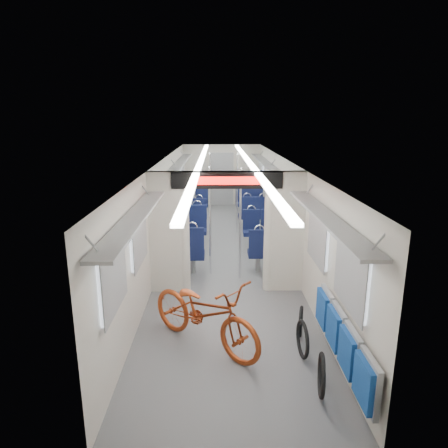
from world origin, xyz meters
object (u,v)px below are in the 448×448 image
(bike_hoop_b, at_px, (302,341))
(seat_bay_far_left, at_px, (193,206))
(bike_hoop_a, at_px, (321,377))
(bicycle, at_px, (204,312))
(seat_bay_near_right, at_px, (265,237))
(stanchion_near_right, at_px, (240,225))
(bike_hoop_c, at_px, (301,323))
(flip_bench, at_px, (342,340))
(seat_bay_near_left, at_px, (185,235))
(stanchion_far_right, at_px, (237,194))
(seat_bay_far_right, at_px, (252,205))
(stanchion_far_left, at_px, (210,193))
(stanchion_near_left, at_px, (210,222))

(bike_hoop_b, relative_size, seat_bay_far_left, 0.26)
(bike_hoop_a, bearing_deg, bicycle, 141.97)
(seat_bay_near_right, xyz_separation_m, stanchion_near_right, (-0.65, -1.20, 0.61))
(bike_hoop_a, bearing_deg, bike_hoop_c, 88.57)
(flip_bench, xyz_separation_m, bike_hoop_c, (-0.27, 1.10, -0.37))
(seat_bay_near_left, relative_size, seat_bay_far_left, 1.13)
(bike_hoop_c, height_order, stanchion_far_right, stanchion_far_right)
(seat_bay_far_right, bearing_deg, stanchion_far_left, -138.26)
(seat_bay_far_right, relative_size, stanchion_near_right, 0.96)
(flip_bench, xyz_separation_m, stanchion_near_left, (-1.68, 3.66, 0.57))
(bike_hoop_c, distance_m, seat_bay_near_left, 4.11)
(stanchion_near_left, bearing_deg, seat_bay_near_left, 121.30)
(stanchion_near_right, bearing_deg, bike_hoop_b, -76.19)
(flip_bench, distance_m, stanchion_near_right, 3.62)
(seat_bay_near_right, xyz_separation_m, seat_bay_far_right, (-0.00, 3.49, 0.02))
(bike_hoop_b, distance_m, stanchion_near_left, 3.50)
(bike_hoop_c, height_order, seat_bay_far_right, seat_bay_far_right)
(bicycle, bearing_deg, stanchion_near_left, 41.15)
(flip_bench, relative_size, seat_bay_far_left, 1.04)
(flip_bench, height_order, bike_hoop_a, flip_bench)
(flip_bench, height_order, bike_hoop_c, flip_bench)
(stanchion_near_left, bearing_deg, stanchion_far_right, 77.39)
(bike_hoop_c, bearing_deg, stanchion_far_left, 104.02)
(seat_bay_far_right, bearing_deg, stanchion_far_right, -113.88)
(seat_bay_near_left, relative_size, stanchion_near_left, 1.01)
(seat_bay_far_left, bearing_deg, bike_hoop_b, -75.60)
(seat_bay_near_left, xyz_separation_m, seat_bay_near_right, (1.87, -0.05, -0.04))
(bike_hoop_a, xyz_separation_m, stanchion_far_right, (-0.65, 7.15, 0.90))
(stanchion_near_left, xyz_separation_m, stanchion_far_right, (0.72, 3.23, 0.00))
(seat_bay_near_right, bearing_deg, stanchion_near_right, -118.50)
(bicycle, relative_size, stanchion_near_right, 0.88)
(bike_hoop_a, bearing_deg, seat_bay_near_right, 91.34)
(flip_bench, xyz_separation_m, seat_bay_far_right, (-0.42, 8.10, -0.02))
(seat_bay_far_right, distance_m, stanchion_near_right, 4.77)
(bike_hoop_a, distance_m, stanchion_near_left, 4.25)
(seat_bay_far_right, distance_m, stanchion_far_right, 1.45)
(bicycle, distance_m, flip_bench, 1.92)
(flip_bench, distance_m, bike_hoop_a, 0.52)
(bicycle, relative_size, seat_bay_near_left, 0.87)
(seat_bay_near_right, bearing_deg, flip_bench, -84.81)
(seat_bay_near_right, distance_m, stanchion_far_right, 2.42)
(seat_bay_near_right, relative_size, stanchion_far_left, 0.88)
(seat_bay_near_right, height_order, seat_bay_far_left, seat_bay_far_left)
(seat_bay_far_right, bearing_deg, flip_bench, -87.04)
(bike_hoop_b, bearing_deg, stanchion_far_right, 95.35)
(stanchion_near_right, bearing_deg, bicycle, -104.30)
(seat_bay_far_right, relative_size, stanchion_near_left, 0.96)
(bike_hoop_a, distance_m, seat_bay_near_right, 4.88)
(bike_hoop_a, xyz_separation_m, bike_hoop_b, (-0.06, 0.81, -0.00))
(bike_hoop_b, bearing_deg, stanchion_near_right, 103.81)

